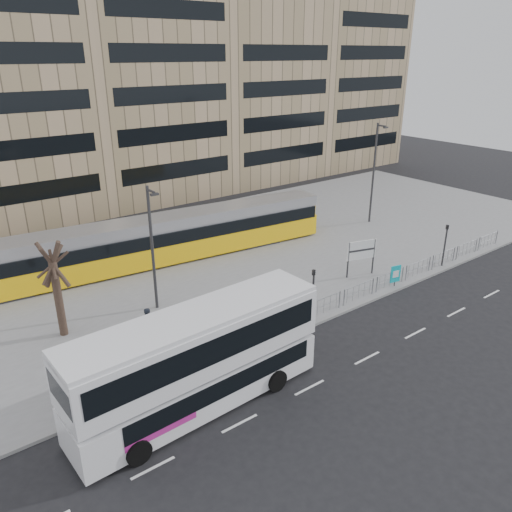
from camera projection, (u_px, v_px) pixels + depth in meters
ground at (338, 316)px, 29.51m from camera, size 120.00×120.00×0.00m
plaza at (225, 254)px, 38.31m from camera, size 64.00×24.00×0.15m
kerb at (337, 314)px, 29.52m from camera, size 64.00×0.25×0.17m
building_row at (112, 69)px, 50.71m from camera, size 70.40×18.40×31.20m
pedestrian_barrier at (356, 289)px, 30.62m from camera, size 32.07×0.07×1.10m
road_markings at (404, 339)px, 27.12m from camera, size 62.00×0.12×0.01m
double_decker_bus at (198, 358)px, 21.10m from camera, size 11.53×3.27×4.57m
tram at (144, 243)px, 35.57m from camera, size 29.04×5.75×3.41m
station_sign at (361, 252)px, 33.85m from camera, size 2.15×0.72×2.55m
ad_panel at (395, 274)px, 32.62m from camera, size 0.77×0.23×1.45m
pedestrian at (149, 324)px, 26.36m from camera, size 0.49×0.72×1.94m
traffic_light_west at (313, 288)px, 28.15m from camera, size 0.22×0.24×3.10m
traffic_light_east at (446, 240)px, 35.35m from camera, size 0.19×0.22×3.10m
lamp_post_west at (152, 244)px, 28.57m from camera, size 0.45×1.04×7.53m
lamp_post_east at (374, 170)px, 43.58m from camera, size 0.45×1.04×8.78m
bare_tree at (48, 238)px, 25.19m from camera, size 4.42×4.42×7.65m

